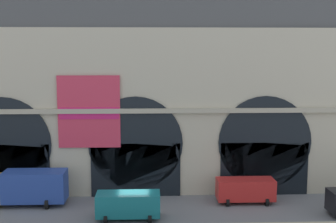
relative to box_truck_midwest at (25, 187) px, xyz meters
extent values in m
plane|color=slate|center=(9.81, -2.85, -1.70)|extent=(200.00, 200.00, 0.00)
cube|color=beige|center=(9.81, 4.32, 6.23)|extent=(51.51, 4.34, 15.85)
cube|color=#4C4C4C|center=(9.81, 4.62, 16.47)|extent=(51.51, 3.74, 4.63)
cube|color=black|center=(-2.45, 2.10, 0.86)|extent=(8.43, 0.20, 5.12)
cylinder|color=black|center=(-2.45, 2.10, 3.42)|extent=(8.88, 0.20, 8.88)
cube|color=black|center=(9.81, 2.10, 0.86)|extent=(8.43, 0.20, 5.12)
cylinder|color=black|center=(9.81, 2.10, 3.42)|extent=(8.88, 0.20, 8.88)
cube|color=black|center=(22.08, 2.10, 0.86)|extent=(8.43, 0.20, 5.12)
cylinder|color=black|center=(22.08, 2.10, 3.42)|extent=(8.88, 0.20, 8.88)
cube|color=#D8334C|center=(5.56, 1.98, 6.46)|extent=(5.74, 0.12, 6.71)
cube|color=#DB1E66|center=(5.56, 1.90, 6.33)|extent=(5.51, 0.04, 1.09)
cube|color=#B6AB91|center=(9.81, 2.00, 6.53)|extent=(51.51, 0.50, 0.44)
cube|color=#28479E|center=(0.89, 0.00, 0.07)|extent=(5.50, 2.30, 2.70)
cylinder|color=black|center=(2.14, -1.04, -1.28)|extent=(0.28, 0.84, 0.84)
cylinder|color=black|center=(2.14, 1.03, -1.28)|extent=(0.28, 0.84, 0.84)
cube|color=#19727A|center=(9.39, -3.61, -0.43)|extent=(5.20, 2.00, 1.86)
cylinder|color=black|center=(7.62, -4.51, -1.36)|extent=(0.28, 0.68, 0.68)
cylinder|color=black|center=(7.62, -2.71, -1.36)|extent=(0.28, 0.68, 0.68)
cylinder|color=black|center=(11.16, -4.51, -1.36)|extent=(0.28, 0.68, 0.68)
cylinder|color=black|center=(11.16, -2.71, -1.36)|extent=(0.28, 0.68, 0.68)
cube|color=red|center=(19.83, -0.05, -0.43)|extent=(5.20, 2.00, 1.86)
cylinder|color=black|center=(18.06, -0.95, -1.36)|extent=(0.28, 0.68, 0.68)
cylinder|color=black|center=(18.06, 0.85, -1.36)|extent=(0.28, 0.68, 0.68)
cylinder|color=black|center=(21.60, -0.95, -1.36)|extent=(0.28, 0.68, 0.68)
cylinder|color=black|center=(21.60, 0.85, -1.36)|extent=(0.28, 0.68, 0.68)
cylinder|color=black|center=(26.94, -2.74, -1.36)|extent=(0.28, 0.68, 0.68)
camera|label=1|loc=(11.38, -37.48, 11.80)|focal=45.91mm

